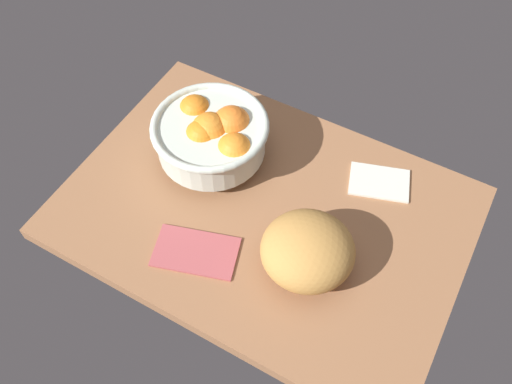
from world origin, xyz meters
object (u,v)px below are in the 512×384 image
Objects in this scene: fruit_bowl at (212,135)px; bread_loaf at (308,251)px; napkin_folded at (379,181)px; napkin_spare at (196,251)px.

fruit_bowl is 1.40× the size of bread_loaf.
fruit_bowl is at bearing 17.58° from napkin_folded.
fruit_bowl is 23.49cm from napkin_spare.
bread_loaf is 1.09× the size of napkin_spare.
napkin_spare is at bearing 113.00° from fruit_bowl.
bread_loaf is (-27.40, 13.31, -1.60)cm from fruit_bowl.
napkin_folded is at bearing -126.92° from napkin_spare.
bread_loaf is 1.40× the size of napkin_folded.
fruit_bowl reaches higher than bread_loaf.
napkin_folded is (-4.74, -23.49, -4.68)cm from bread_loaf.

